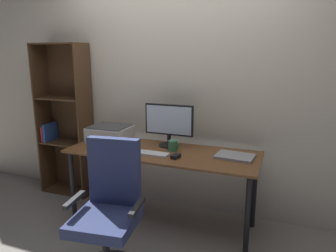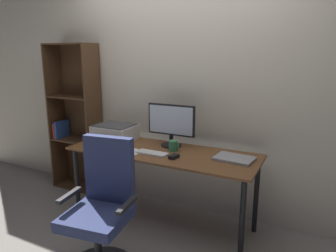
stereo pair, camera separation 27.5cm
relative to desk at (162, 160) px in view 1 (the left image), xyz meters
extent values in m
plane|color=gray|center=(0.00, 0.00, -0.66)|extent=(12.00, 12.00, 0.00)
cube|color=beige|center=(0.00, 0.49, 0.64)|extent=(6.40, 0.10, 2.60)
cube|color=brown|center=(0.00, 0.00, 0.07)|extent=(1.77, 0.65, 0.02)
cylinder|color=black|center=(-0.82, -0.26, -0.30)|extent=(0.04, 0.04, 0.72)
cylinder|color=black|center=(0.82, -0.26, -0.30)|extent=(0.04, 0.04, 0.72)
cylinder|color=black|center=(-0.82, 0.26, -0.30)|extent=(0.04, 0.04, 0.72)
cylinder|color=black|center=(0.82, 0.26, -0.30)|extent=(0.04, 0.04, 0.72)
cylinder|color=black|center=(0.00, 0.18, 0.09)|extent=(0.20, 0.20, 0.01)
cylinder|color=black|center=(0.00, 0.18, 0.14)|extent=(0.04, 0.04, 0.10)
cube|color=black|center=(0.00, 0.18, 0.34)|extent=(0.48, 0.03, 0.30)
cube|color=silver|center=(0.00, 0.17, 0.34)|extent=(0.45, 0.01, 0.27)
cube|color=silver|center=(-0.04, -0.12, 0.09)|extent=(0.29, 0.12, 0.02)
cube|color=black|center=(0.19, -0.14, 0.10)|extent=(0.07, 0.10, 0.03)
cylinder|color=#387F51|center=(0.09, 0.05, 0.13)|extent=(0.08, 0.08, 0.10)
cube|color=#387F51|center=(0.14, 0.05, 0.14)|extent=(0.02, 0.01, 0.05)
cube|color=#99999E|center=(0.66, 0.06, 0.09)|extent=(0.34, 0.26, 0.02)
cube|color=silver|center=(-0.62, 0.12, 0.16)|extent=(0.40, 0.34, 0.15)
cube|color=#424244|center=(-0.62, 0.12, 0.24)|extent=(0.37, 0.31, 0.01)
cube|color=white|center=(-0.26, -0.20, 0.08)|extent=(0.27, 0.33, 0.00)
cylinder|color=black|center=(-0.11, -0.83, -0.44)|extent=(0.06, 0.06, 0.38)
cube|color=navy|center=(-0.11, -0.83, -0.21)|extent=(0.50, 0.50, 0.08)
cube|color=navy|center=(-0.14, -0.62, 0.09)|extent=(0.41, 0.12, 0.52)
cube|color=#232326|center=(-0.35, -0.84, -0.08)|extent=(0.07, 0.26, 0.03)
cube|color=#232326|center=(0.13, -0.77, -0.08)|extent=(0.07, 0.26, 0.03)
cube|color=#4C331E|center=(-1.62, 0.28, 0.21)|extent=(0.02, 0.28, 1.73)
cube|color=#4C331E|center=(-1.03, 0.28, 0.21)|extent=(0.02, 0.28, 1.73)
cube|color=#4C331E|center=(-1.33, 0.42, 0.21)|extent=(0.60, 0.01, 1.73)
cube|color=#4C331E|center=(-1.33, 0.28, -0.65)|extent=(0.57, 0.26, 0.02)
cube|color=#4C331E|center=(-1.33, 0.28, -0.05)|extent=(0.57, 0.26, 0.02)
cube|color=#4C331E|center=(-1.33, 0.28, 0.47)|extent=(0.57, 0.26, 0.02)
cube|color=#4C331E|center=(-1.33, 0.28, 1.07)|extent=(0.57, 0.26, 0.02)
cube|color=#B22D28|center=(-1.57, 0.27, 0.05)|extent=(0.02, 0.22, 0.18)
cube|color=#28478C|center=(-1.53, 0.27, 0.06)|extent=(0.03, 0.22, 0.21)
camera|label=1|loc=(1.03, -2.52, 0.95)|focal=33.03mm
camera|label=2|loc=(1.28, -2.41, 0.95)|focal=33.03mm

